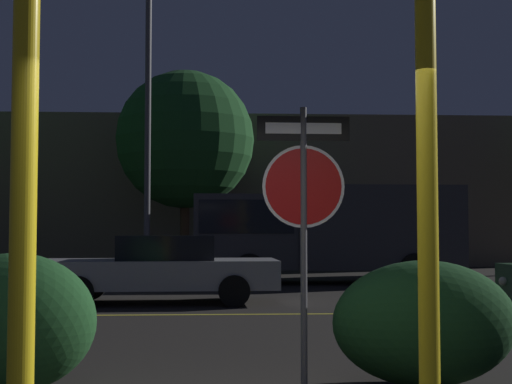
{
  "coord_description": "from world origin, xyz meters",
  "views": [
    {
      "loc": [
        -0.17,
        -4.44,
        1.45
      ],
      "look_at": [
        0.32,
        5.08,
        1.96
      ],
      "focal_mm": 50.0,
      "sensor_mm": 36.0,
      "label": 1
    }
  ],
  "objects_px": {
    "passing_car_2": "(161,269)",
    "delivery_truck": "(321,228)",
    "hedge_bush_2": "(425,323)",
    "street_lamp": "(148,92)",
    "yellow_pole_left": "(23,218)",
    "hedge_bush_1": "(13,322)",
    "yellow_pole_right": "(427,183)",
    "stop_sign": "(304,193)",
    "tree_1": "(185,140)"
  },
  "relations": [
    {
      "from": "hedge_bush_2",
      "to": "street_lamp",
      "type": "height_order",
      "value": "street_lamp"
    },
    {
      "from": "hedge_bush_1",
      "to": "hedge_bush_2",
      "type": "height_order",
      "value": "hedge_bush_1"
    },
    {
      "from": "hedge_bush_2",
      "to": "tree_1",
      "type": "xyz_separation_m",
      "value": [
        -3.12,
        18.11,
        3.99
      ]
    },
    {
      "from": "passing_car_2",
      "to": "delivery_truck",
      "type": "relative_size",
      "value": 0.67
    },
    {
      "from": "hedge_bush_1",
      "to": "yellow_pole_right",
      "type": "bearing_deg",
      "value": -31.68
    },
    {
      "from": "stop_sign",
      "to": "street_lamp",
      "type": "distance_m",
      "value": 12.93
    },
    {
      "from": "delivery_truck",
      "to": "tree_1",
      "type": "height_order",
      "value": "tree_1"
    },
    {
      "from": "yellow_pole_right",
      "to": "passing_car_2",
      "type": "height_order",
      "value": "yellow_pole_right"
    },
    {
      "from": "passing_car_2",
      "to": "tree_1",
      "type": "relative_size",
      "value": 0.69
    },
    {
      "from": "passing_car_2",
      "to": "yellow_pole_left",
      "type": "bearing_deg",
      "value": 178.15
    },
    {
      "from": "passing_car_2",
      "to": "yellow_pole_right",
      "type": "bearing_deg",
      "value": -167.15
    },
    {
      "from": "hedge_bush_2",
      "to": "delivery_truck",
      "type": "height_order",
      "value": "delivery_truck"
    },
    {
      "from": "yellow_pole_left",
      "to": "hedge_bush_1",
      "type": "distance_m",
      "value": 2.45
    },
    {
      "from": "delivery_truck",
      "to": "yellow_pole_right",
      "type": "bearing_deg",
      "value": 173.77
    },
    {
      "from": "tree_1",
      "to": "street_lamp",
      "type": "bearing_deg",
      "value": -96.29
    },
    {
      "from": "hedge_bush_1",
      "to": "street_lamp",
      "type": "bearing_deg",
      "value": 90.15
    },
    {
      "from": "street_lamp",
      "to": "hedge_bush_2",
      "type": "bearing_deg",
      "value": -72.43
    },
    {
      "from": "passing_car_2",
      "to": "delivery_truck",
      "type": "bearing_deg",
      "value": -39.75
    },
    {
      "from": "hedge_bush_1",
      "to": "delivery_truck",
      "type": "distance_m",
      "value": 13.56
    },
    {
      "from": "stop_sign",
      "to": "street_lamp",
      "type": "xyz_separation_m",
      "value": [
        -2.63,
        12.23,
        3.26
      ]
    },
    {
      "from": "yellow_pole_left",
      "to": "yellow_pole_right",
      "type": "height_order",
      "value": "yellow_pole_right"
    },
    {
      "from": "yellow_pole_right",
      "to": "hedge_bush_2",
      "type": "relative_size",
      "value": 2.04
    },
    {
      "from": "street_lamp",
      "to": "tree_1",
      "type": "xyz_separation_m",
      "value": [
        0.68,
        6.13,
        -0.47
      ]
    },
    {
      "from": "yellow_pole_left",
      "to": "passing_car_2",
      "type": "height_order",
      "value": "yellow_pole_left"
    },
    {
      "from": "stop_sign",
      "to": "tree_1",
      "type": "height_order",
      "value": "tree_1"
    },
    {
      "from": "delivery_truck",
      "to": "tree_1",
      "type": "distance_m",
      "value": 7.39
    },
    {
      "from": "street_lamp",
      "to": "tree_1",
      "type": "height_order",
      "value": "street_lamp"
    },
    {
      "from": "hedge_bush_2",
      "to": "street_lamp",
      "type": "bearing_deg",
      "value": 107.57
    },
    {
      "from": "yellow_pole_left",
      "to": "street_lamp",
      "type": "relative_size",
      "value": 0.36
    },
    {
      "from": "tree_1",
      "to": "passing_car_2",
      "type": "bearing_deg",
      "value": -89.78
    },
    {
      "from": "delivery_truck",
      "to": "yellow_pole_left",
      "type": "bearing_deg",
      "value": 164.39
    },
    {
      "from": "passing_car_2",
      "to": "delivery_truck",
      "type": "height_order",
      "value": "delivery_truck"
    },
    {
      "from": "stop_sign",
      "to": "hedge_bush_1",
      "type": "bearing_deg",
      "value": 174.42
    },
    {
      "from": "street_lamp",
      "to": "yellow_pole_left",
      "type": "bearing_deg",
      "value": -87.2
    },
    {
      "from": "street_lamp",
      "to": "tree_1",
      "type": "relative_size",
      "value": 1.2
    },
    {
      "from": "stop_sign",
      "to": "yellow_pole_left",
      "type": "distance_m",
      "value": 2.77
    },
    {
      "from": "delivery_truck",
      "to": "street_lamp",
      "type": "height_order",
      "value": "street_lamp"
    },
    {
      "from": "stop_sign",
      "to": "delivery_truck",
      "type": "distance_m",
      "value": 13.09
    },
    {
      "from": "street_lamp",
      "to": "delivery_truck",
      "type": "bearing_deg",
      "value": 8.66
    },
    {
      "from": "stop_sign",
      "to": "hedge_bush_2",
      "type": "xyz_separation_m",
      "value": [
        1.16,
        0.25,
        -1.2
      ]
    },
    {
      "from": "hedge_bush_2",
      "to": "yellow_pole_right",
      "type": "bearing_deg",
      "value": -105.38
    },
    {
      "from": "passing_car_2",
      "to": "stop_sign",
      "type": "bearing_deg",
      "value": -168.12
    },
    {
      "from": "tree_1",
      "to": "yellow_pole_right",
      "type": "bearing_deg",
      "value": -82.75
    },
    {
      "from": "stop_sign",
      "to": "hedge_bush_2",
      "type": "distance_m",
      "value": 1.69
    },
    {
      "from": "yellow_pole_left",
      "to": "tree_1",
      "type": "relative_size",
      "value": 0.44
    },
    {
      "from": "hedge_bush_2",
      "to": "yellow_pole_left",
      "type": "bearing_deg",
      "value": -144.37
    },
    {
      "from": "yellow_pole_right",
      "to": "hedge_bush_1",
      "type": "xyz_separation_m",
      "value": [
        -3.2,
        1.98,
        -1.14
      ]
    },
    {
      "from": "stop_sign",
      "to": "hedge_bush_2",
      "type": "relative_size",
      "value": 1.48
    },
    {
      "from": "hedge_bush_2",
      "to": "tree_1",
      "type": "relative_size",
      "value": 0.25
    },
    {
      "from": "stop_sign",
      "to": "street_lamp",
      "type": "bearing_deg",
      "value": 101.16
    }
  ]
}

